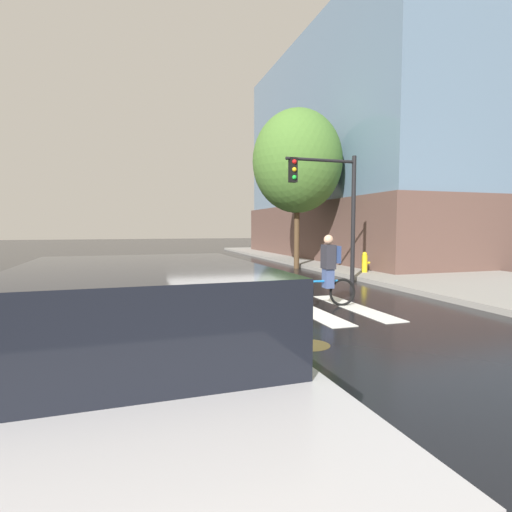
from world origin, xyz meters
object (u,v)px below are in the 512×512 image
Objects in this scene: manhole_cover at (310,345)px; sedan_near at (142,364)px; fire_hydrant at (365,262)px; street_tree_near at (297,161)px; traffic_light_near at (331,196)px; cyclist at (327,271)px.

sedan_near is at bearing -135.41° from manhole_cover.
sedan_near is 13.22m from fire_hydrant.
sedan_near is 0.65× the size of street_tree_near.
manhole_cover is 0.14× the size of sedan_near.
traffic_light_near is (6.12, 8.56, 2.04)m from sedan_near.
cyclist is at bearing -119.03° from traffic_light_near.
sedan_near reaches higher than fire_hydrant.
cyclist is 9.72m from street_tree_near.
fire_hydrant is at bearing 34.69° from traffic_light_near.
manhole_cover is 0.82× the size of fire_hydrant.
street_tree_near is (0.99, 5.09, 1.96)m from traffic_light_near.
sedan_near is at bearing -129.69° from fire_hydrant.
sedan_near is 1.10× the size of traffic_light_near.
fire_hydrant is (5.84, 7.60, 0.53)m from manhole_cover.
manhole_cover is 3.27m from cyclist.
traffic_light_near is at bearing 59.63° from manhole_cover.
sedan_near is 6.76m from cyclist.
traffic_light_near is 0.59× the size of street_tree_near.
street_tree_near is at bearing 67.91° from manhole_cover.
street_tree_near is (4.50, 11.09, 4.81)m from manhole_cover.
street_tree_near reaches higher than sedan_near.
cyclist reaches higher than fire_hydrant.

